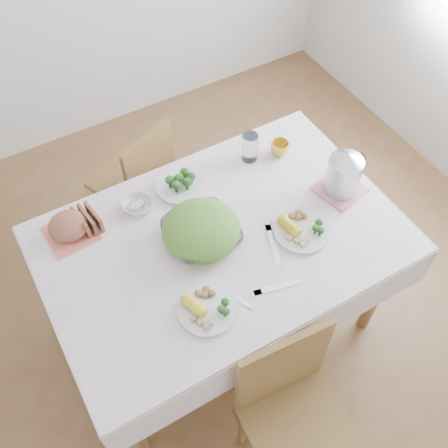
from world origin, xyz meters
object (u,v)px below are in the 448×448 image
chair_far (130,171)px  dinner_plate_right (301,230)px  salad_bowl (202,234)px  chair_near (301,427)px  yellow_mug (280,148)px  dinner_plate_left (207,309)px  electric_kettle (344,172)px  dining_table (222,285)px

chair_far → dinner_plate_right: size_ratio=3.33×
dinner_plate_right → salad_bowl: bearing=155.0°
chair_near → yellow_mug: bearing=65.7°
dinner_plate_left → electric_kettle: (0.81, 0.23, 0.11)m
chair_far → electric_kettle: size_ratio=3.79×
dining_table → electric_kettle: 0.78m
yellow_mug → electric_kettle: 0.36m
salad_bowl → dining_table: bearing=-24.7°
salad_bowl → dinner_plate_right: salad_bowl is taller
salad_bowl → dinner_plate_left: (-0.14, -0.31, -0.03)m
dining_table → chair_near: chair_near is taller
dining_table → dinner_plate_left: size_ratio=6.02×
chair_near → electric_kettle: 1.07m
salad_bowl → electric_kettle: bearing=-6.2°
dining_table → dinner_plate_left: (-0.22, -0.27, 0.40)m
chair_far → chair_near: bearing=66.5°
dinner_plate_left → electric_kettle: 0.85m
chair_near → dinner_plate_right: size_ratio=3.64×
salad_bowl → yellow_mug: 0.62m
dinner_plate_right → dining_table: bearing=154.9°
dinner_plate_right → dinner_plate_left: bearing=-166.3°
dining_table → salad_bowl: 0.43m
dinner_plate_left → dinner_plate_right: size_ratio=0.95×
chair_near → yellow_mug: size_ratio=9.92×
dining_table → yellow_mug: 0.71m
dinner_plate_right → yellow_mug: 0.47m
dining_table → chair_near: size_ratio=1.58×
electric_kettle → yellow_mug: bearing=82.8°
dinner_plate_right → yellow_mug: (0.18, 0.44, 0.02)m
chair_near → chair_far: bearing=95.1°
salad_bowl → dinner_plate_right: bearing=-25.0°
dinner_plate_left → yellow_mug: 0.91m
yellow_mug → dining_table: bearing=-148.7°
dinner_plate_right → yellow_mug: bearing=67.4°
chair_near → dinner_plate_right: (0.39, 0.61, 0.31)m
dining_table → yellow_mug: bearing=31.3°
chair_near → yellow_mug: chair_near is taller
chair_near → dinner_plate_right: 0.78m
chair_near → dinner_plate_left: bearing=110.4°
electric_kettle → dinner_plate_right: bearing=175.6°
salad_bowl → dinner_plate_right: (0.38, -0.18, -0.03)m
dinner_plate_left → yellow_mug: (0.71, 0.57, 0.02)m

